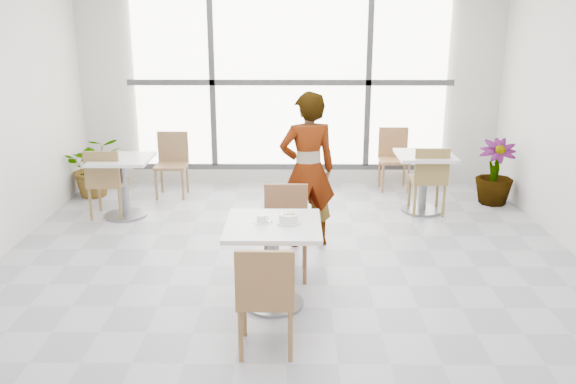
{
  "coord_description": "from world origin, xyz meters",
  "views": [
    {
      "loc": [
        0.04,
        -5.13,
        2.44
      ],
      "look_at": [
        0.0,
        -0.3,
        1.0
      ],
      "focal_mm": 37.5,
      "sensor_mm": 36.0,
      "label": 1
    }
  ],
  "objects_px": {
    "bg_chair_left_far": "(172,160)",
    "plant_right": "(495,172)",
    "coffee_cup": "(262,219)",
    "bg_chair_left_near": "(106,179)",
    "plant_left": "(94,166)",
    "chair_far": "(286,224)",
    "bg_table_right": "(424,174)",
    "person": "(308,170)",
    "bg_table_left": "(123,179)",
    "bg_chair_right_far": "(394,154)",
    "oatmeal_bowl": "(288,218)",
    "chair_near": "(266,293)",
    "bg_chair_right_near": "(429,176)",
    "main_table": "(273,249)"
  },
  "relations": [
    {
      "from": "person",
      "to": "plant_right",
      "type": "relative_size",
      "value": 1.95
    },
    {
      "from": "oatmeal_bowl",
      "to": "person",
      "type": "distance_m",
      "value": 1.44
    },
    {
      "from": "bg_chair_left_near",
      "to": "plant_left",
      "type": "bearing_deg",
      "value": -64.66
    },
    {
      "from": "bg_table_left",
      "to": "bg_chair_right_far",
      "type": "distance_m",
      "value": 3.76
    },
    {
      "from": "bg_chair_left_near",
      "to": "plant_left",
      "type": "height_order",
      "value": "bg_chair_left_near"
    },
    {
      "from": "bg_chair_left_near",
      "to": "bg_table_left",
      "type": "bearing_deg",
      "value": -159.55
    },
    {
      "from": "chair_far",
      "to": "bg_table_right",
      "type": "xyz_separation_m",
      "value": [
        1.72,
        1.91,
        -0.01
      ]
    },
    {
      "from": "oatmeal_bowl",
      "to": "person",
      "type": "relative_size",
      "value": 0.13
    },
    {
      "from": "main_table",
      "to": "chair_far",
      "type": "relative_size",
      "value": 0.92
    },
    {
      "from": "bg_table_left",
      "to": "bg_chair_left_far",
      "type": "height_order",
      "value": "bg_chair_left_far"
    },
    {
      "from": "chair_far",
      "to": "bg_chair_left_near",
      "type": "relative_size",
      "value": 1.0
    },
    {
      "from": "main_table",
      "to": "person",
      "type": "height_order",
      "value": "person"
    },
    {
      "from": "coffee_cup",
      "to": "plant_right",
      "type": "xyz_separation_m",
      "value": [
        2.92,
        2.91,
        -0.35
      ]
    },
    {
      "from": "coffee_cup",
      "to": "bg_table_left",
      "type": "relative_size",
      "value": 0.21
    },
    {
      "from": "bg_chair_right_near",
      "to": "plant_right",
      "type": "distance_m",
      "value": 1.08
    },
    {
      "from": "bg_table_right",
      "to": "oatmeal_bowl",
      "type": "bearing_deg",
      "value": -123.19
    },
    {
      "from": "coffee_cup",
      "to": "bg_chair_left_far",
      "type": "relative_size",
      "value": 0.18
    },
    {
      "from": "oatmeal_bowl",
      "to": "bg_chair_right_far",
      "type": "height_order",
      "value": "bg_chair_right_far"
    },
    {
      "from": "bg_table_left",
      "to": "main_table",
      "type": "bearing_deg",
      "value": -50.8
    },
    {
      "from": "bg_chair_left_near",
      "to": "plant_right",
      "type": "xyz_separation_m",
      "value": [
        4.94,
        0.64,
        -0.07
      ]
    },
    {
      "from": "coffee_cup",
      "to": "bg_chair_left_far",
      "type": "distance_m",
      "value": 3.59
    },
    {
      "from": "bg_chair_right_near",
      "to": "bg_chair_right_far",
      "type": "height_order",
      "value": "same"
    },
    {
      "from": "person",
      "to": "bg_chair_left_far",
      "type": "height_order",
      "value": "person"
    },
    {
      "from": "oatmeal_bowl",
      "to": "plant_right",
      "type": "bearing_deg",
      "value": 47.26
    },
    {
      "from": "oatmeal_bowl",
      "to": "coffee_cup",
      "type": "relative_size",
      "value": 1.32
    },
    {
      "from": "main_table",
      "to": "bg_table_right",
      "type": "distance_m",
      "value": 3.17
    },
    {
      "from": "bg_chair_left_far",
      "to": "plant_right",
      "type": "distance_m",
      "value": 4.34
    },
    {
      "from": "bg_chair_left_near",
      "to": "main_table",
      "type": "bearing_deg",
      "value": 132.79
    },
    {
      "from": "coffee_cup",
      "to": "bg_chair_left_near",
      "type": "distance_m",
      "value": 3.05
    },
    {
      "from": "chair_far",
      "to": "bg_chair_left_near",
      "type": "height_order",
      "value": "same"
    },
    {
      "from": "oatmeal_bowl",
      "to": "bg_chair_left_far",
      "type": "bearing_deg",
      "value": 116.33
    },
    {
      "from": "oatmeal_bowl",
      "to": "bg_chair_right_far",
      "type": "xyz_separation_m",
      "value": [
        1.48,
        3.65,
        -0.29
      ]
    },
    {
      "from": "main_table",
      "to": "bg_chair_right_near",
      "type": "relative_size",
      "value": 0.92
    },
    {
      "from": "chair_far",
      "to": "bg_chair_right_far",
      "type": "bearing_deg",
      "value": 63.16
    },
    {
      "from": "bg_table_right",
      "to": "person",
      "type": "bearing_deg",
      "value": -142.28
    },
    {
      "from": "main_table",
      "to": "oatmeal_bowl",
      "type": "height_order",
      "value": "oatmeal_bowl"
    },
    {
      "from": "bg_chair_left_near",
      "to": "bg_chair_right_near",
      "type": "distance_m",
      "value": 3.98
    },
    {
      "from": "main_table",
      "to": "oatmeal_bowl",
      "type": "bearing_deg",
      "value": 5.64
    },
    {
      "from": "bg_table_left",
      "to": "bg_chair_right_far",
      "type": "xyz_separation_m",
      "value": [
        3.53,
        1.3,
        0.01
      ]
    },
    {
      "from": "bg_table_left",
      "to": "bg_chair_right_near",
      "type": "bearing_deg",
      "value": 1.63
    },
    {
      "from": "bg_chair_right_far",
      "to": "bg_table_right",
      "type": "bearing_deg",
      "value": -78.84
    },
    {
      "from": "bg_chair_left_far",
      "to": "plant_right",
      "type": "height_order",
      "value": "bg_chair_left_far"
    },
    {
      "from": "main_table",
      "to": "bg_table_left",
      "type": "xyz_separation_m",
      "value": [
        -1.92,
        2.36,
        -0.04
      ]
    },
    {
      "from": "person",
      "to": "chair_near",
      "type": "bearing_deg",
      "value": 67.59
    },
    {
      "from": "bg_table_right",
      "to": "bg_chair_left_near",
      "type": "xyz_separation_m",
      "value": [
        -3.94,
        -0.31,
        0.01
      ]
    },
    {
      "from": "oatmeal_bowl",
      "to": "person",
      "type": "xyz_separation_m",
      "value": [
        0.19,
        1.42,
        0.04
      ]
    },
    {
      "from": "coffee_cup",
      "to": "bg_chair_right_near",
      "type": "height_order",
      "value": "bg_chair_right_near"
    },
    {
      "from": "chair_near",
      "to": "bg_chair_right_far",
      "type": "bearing_deg",
      "value": -110.2
    },
    {
      "from": "oatmeal_bowl",
      "to": "chair_near",
      "type": "bearing_deg",
      "value": -101.18
    },
    {
      "from": "coffee_cup",
      "to": "plant_left",
      "type": "bearing_deg",
      "value": 127.47
    }
  ]
}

